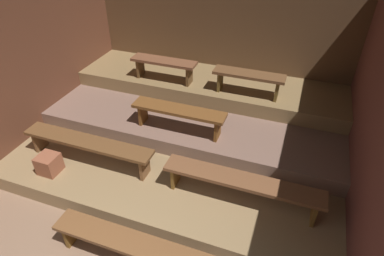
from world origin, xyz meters
TOP-DOWN VIEW (x-y plane):
  - ground at (0.00, 2.64)m, footprint 6.23×6.08m
  - wall_back at (0.00, 5.31)m, footprint 6.23×0.06m
  - wall_left at (-2.74, 2.64)m, footprint 0.06×6.08m
  - wall_right at (2.74, 2.64)m, footprint 0.06×6.08m
  - platform_lower at (0.00, 3.27)m, footprint 5.43×4.02m
  - platform_middle at (0.00, 3.98)m, footprint 5.43×2.60m
  - platform_upper at (0.00, 4.60)m, footprint 5.43×1.36m
  - bench_floor_center at (0.19, 0.87)m, footprint 2.15×0.34m
  - bench_lower_left at (-1.27, 2.11)m, footprint 2.25×0.34m
  - bench_lower_right at (1.27, 2.11)m, footprint 2.25×0.34m
  - bench_middle_center at (-0.07, 3.09)m, footprint 1.62×0.34m
  - bench_upper_left at (-0.85, 4.25)m, footprint 1.31×0.34m
  - bench_upper_right at (0.85, 4.25)m, footprint 1.31×0.34m
  - wooden_crate_lower at (-1.73, 1.68)m, footprint 0.31×0.31m

SIDE VIEW (x-z plane):
  - ground at x=0.00m, z-range -0.08..0.00m
  - platform_lower at x=0.00m, z-range 0.00..0.28m
  - bench_floor_center at x=0.19m, z-range 0.14..0.58m
  - platform_middle at x=0.00m, z-range 0.28..0.56m
  - wooden_crate_lower at x=-1.73m, z-range 0.28..0.59m
  - bench_lower_left at x=-1.27m, z-range 0.43..0.86m
  - bench_lower_right at x=1.27m, z-range 0.43..0.86m
  - platform_upper at x=0.00m, z-range 0.56..0.84m
  - bench_middle_center at x=-0.07m, z-range 0.69..1.12m
  - bench_upper_left at x=-0.85m, z-range 0.96..1.40m
  - bench_upper_right at x=0.85m, z-range 0.96..1.40m
  - wall_back at x=0.00m, z-range 0.00..2.79m
  - wall_left at x=-2.74m, z-range 0.00..2.79m
  - wall_right at x=2.74m, z-range 0.00..2.79m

